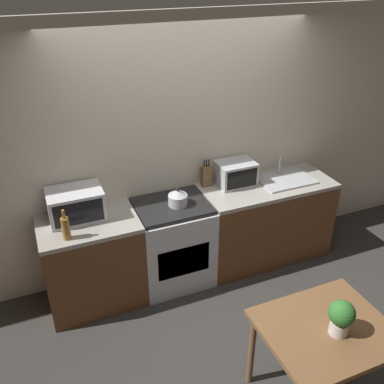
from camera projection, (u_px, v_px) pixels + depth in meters
ground_plane at (223, 312)px, 4.10m from camera, size 16.00×16.00×0.00m
wall_back at (184, 149)px, 4.27m from camera, size 10.00×0.06×2.60m
counter_left_run at (93, 262)px, 4.05m from camera, size 0.89×0.62×0.90m
counter_right_run at (264, 220)px, 4.68m from camera, size 1.41×0.62×0.90m
stove_range at (173, 243)px, 4.32m from camera, size 0.72×0.62×0.90m
kettle at (178, 198)px, 4.06m from camera, size 0.19×0.19×0.18m
microwave at (76, 204)px, 3.83m from camera, size 0.49×0.35×0.28m
bottle at (66, 228)px, 3.55m from camera, size 0.07×0.07×0.28m
knife_block at (206, 176)px, 4.39m from camera, size 0.10×0.07×0.29m
toaster_oven at (236, 173)px, 4.41m from camera, size 0.39×0.29×0.25m
sink_basin at (285, 179)px, 4.53m from camera, size 0.57×0.40×0.24m
dining_table at (325, 338)px, 3.00m from camera, size 0.89×0.75×0.74m
potted_plant at (341, 316)px, 2.84m from camera, size 0.18×0.18×0.27m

